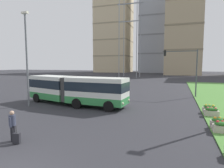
{
  "coord_description": "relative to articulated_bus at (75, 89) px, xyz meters",
  "views": [
    {
      "loc": [
        6.05,
        -5.09,
        4.26
      ],
      "look_at": [
        -0.6,
        14.2,
        2.2
      ],
      "focal_mm": 30.52,
      "sensor_mm": 36.0,
      "label": 1
    }
  ],
  "objects": [
    {
      "name": "pedestrian_crossing",
      "position": [
        1.77,
        -9.81,
        -0.65
      ],
      "size": [
        0.36,
        0.55,
        1.74
      ],
      "color": "black",
      "rests_on": "ground"
    },
    {
      "name": "apartment_tower_centre",
      "position": [
        12.07,
        72.93,
        18.21
      ],
      "size": [
        14.7,
        19.27,
        39.69
      ],
      "color": "tan",
      "rests_on": "ground"
    },
    {
      "name": "transmission_pylon",
      "position": [
        -5.52,
        47.24,
        14.3
      ],
      "size": [
        9.0,
        6.24,
        29.09
      ],
      "color": "gray",
      "rests_on": "ground"
    },
    {
      "name": "apartment_tower_west",
      "position": [
        -25.71,
        90.66,
        20.61
      ],
      "size": [
        18.93,
        19.17,
        44.48
      ],
      "color": "beige",
      "rests_on": "ground"
    },
    {
      "name": "flower_planter_4",
      "position": [
        13.09,
        -0.53,
        -1.23
      ],
      "size": [
        1.1,
        0.56,
        0.74
      ],
      "color": "#B7AD9E",
      "rests_on": "grass_median"
    },
    {
      "name": "flower_planter_5",
      "position": [
        13.09,
        0.56,
        -1.23
      ],
      "size": [
        1.1,
        0.56,
        0.74
      ],
      "color": "#B7AD9E",
      "rests_on": "grass_median"
    },
    {
      "name": "rolling_suitcase",
      "position": [
        2.22,
        -10.01,
        -1.34
      ],
      "size": [
        0.42,
        0.36,
        0.97
      ],
      "color": "#232328",
      "rests_on": "ground"
    },
    {
      "name": "flower_planter_2",
      "position": [
        13.09,
        -4.64,
        -1.23
      ],
      "size": [
        1.1,
        0.56,
        0.74
      ],
      "color": "#B7AD9E",
      "rests_on": "grass_median"
    },
    {
      "name": "apartment_tower_westcentre",
      "position": [
        -1.61,
        92.37,
        23.14
      ],
      "size": [
        17.17,
        16.05,
        49.55
      ],
      "color": "#9EA3AD",
      "rests_on": "ground"
    },
    {
      "name": "streetlight_left",
      "position": [
        -4.21,
        -2.12,
        3.55
      ],
      "size": [
        0.7,
        0.28,
        9.51
      ],
      "color": "slate",
      "rests_on": "ground"
    },
    {
      "name": "articulated_bus",
      "position": [
        0.0,
        0.0,
        0.0
      ],
      "size": [
        12.03,
        4.45,
        3.0
      ],
      "color": "silver",
      "rests_on": "ground"
    },
    {
      "name": "traffic_light_far_right",
      "position": [
        11.26,
        9.37,
        2.67
      ],
      "size": [
        4.43,
        0.28,
        6.26
      ],
      "color": "#474C51",
      "rests_on": "ground"
    },
    {
      "name": "flower_planter_3",
      "position": [
        13.09,
        -3.78,
        -1.23
      ],
      "size": [
        1.1,
        0.56,
        0.74
      ],
      "color": "#B7AD9E",
      "rests_on": "grass_median"
    }
  ]
}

